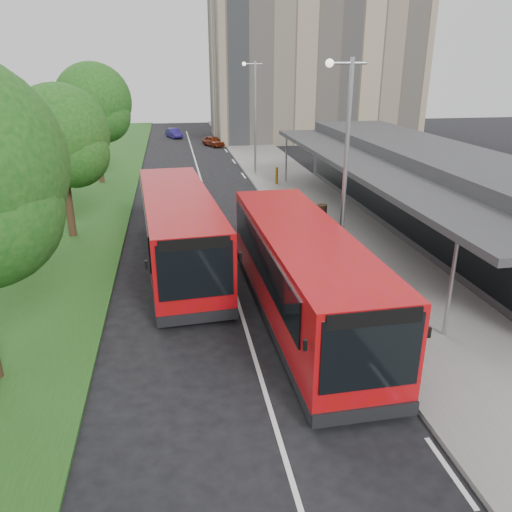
{
  "coord_description": "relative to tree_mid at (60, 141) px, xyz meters",
  "views": [
    {
      "loc": [
        -2.01,
        -15.28,
        7.9
      ],
      "look_at": [
        0.75,
        1.14,
        1.5
      ],
      "focal_mm": 35.0,
      "sensor_mm": 36.0,
      "label": 1
    }
  ],
  "objects": [
    {
      "name": "grass_verge",
      "position": [
        0.01,
        10.95,
        -4.61
      ],
      "size": [
        5.0,
        80.0,
        0.1
      ],
      "primitive_type": "cube",
      "color": "#1D4A18",
      "rests_on": "ground"
    },
    {
      "name": "lamp_post_far",
      "position": [
        11.13,
        12.95,
        0.06
      ],
      "size": [
        1.44,
        0.28,
        8.0
      ],
      "color": "#96999F",
      "rests_on": "pavement"
    },
    {
      "name": "ground",
      "position": [
        7.01,
        -9.05,
        -4.66
      ],
      "size": [
        120.0,
        120.0,
        0.0
      ],
      "primitive_type": "plane",
      "color": "black",
      "rests_on": "ground"
    },
    {
      "name": "bollard",
      "position": [
        12.09,
        9.19,
        -3.93
      ],
      "size": [
        0.2,
        0.2,
        1.15
      ],
      "primitive_type": "cylinder",
      "rotation": [
        0.0,
        0.0,
        0.09
      ],
      "color": "#FFB20D",
      "rests_on": "pavement"
    },
    {
      "name": "station_building",
      "position": [
        17.87,
        -1.05,
        -2.62
      ],
      "size": [
        7.7,
        26.0,
        4.0
      ],
      "color": "#313134",
      "rests_on": "ground"
    },
    {
      "name": "tree_far",
      "position": [
        -0.0,
        12.0,
        0.6
      ],
      "size": [
        5.07,
        5.07,
        8.15
      ],
      "color": "#311E13",
      "rests_on": "ground"
    },
    {
      "name": "lane_centre_line",
      "position": [
        7.01,
        5.95,
        -4.65
      ],
      "size": [
        0.12,
        70.0,
        0.01
      ],
      "primitive_type": "cube",
      "color": "silver",
      "rests_on": "ground"
    },
    {
      "name": "car_near",
      "position": [
        9.32,
        27.85,
        -4.13
      ],
      "size": [
        2.38,
        3.34,
        1.06
      ],
      "primitive_type": "imported",
      "rotation": [
        0.0,
        0.0,
        0.41
      ],
      "color": "#5D1E0D",
      "rests_on": "ground"
    },
    {
      "name": "office_block",
      "position": [
        21.01,
        32.95,
        4.34
      ],
      "size": [
        22.0,
        12.0,
        18.0
      ],
      "primitive_type": "cube",
      "color": "tan",
      "rests_on": "ground"
    },
    {
      "name": "bus_main",
      "position": [
        8.91,
        -10.09,
        -3.07
      ],
      "size": [
        3.06,
        11.01,
        3.1
      ],
      "rotation": [
        0.0,
        0.0,
        0.02
      ],
      "color": "#A90915",
      "rests_on": "ground"
    },
    {
      "name": "lamp_post_near",
      "position": [
        11.13,
        -7.05,
        0.06
      ],
      "size": [
        1.44,
        0.28,
        8.0
      ],
      "color": "#96999F",
      "rests_on": "pavement"
    },
    {
      "name": "bus_second",
      "position": [
        5.11,
        -4.77,
        -3.06
      ],
      "size": [
        3.58,
        11.14,
        3.11
      ],
      "rotation": [
        0.0,
        0.0,
        0.07
      ],
      "color": "#A90915",
      "rests_on": "ground"
    },
    {
      "name": "kerb_dashes",
      "position": [
        10.31,
        9.95,
        -4.65
      ],
      "size": [
        0.12,
        56.0,
        0.01
      ],
      "color": "silver",
      "rests_on": "ground"
    },
    {
      "name": "pavement",
      "position": [
        13.01,
        10.95,
        -4.58
      ],
      "size": [
        5.0,
        80.0,
        0.15
      ],
      "primitive_type": "cube",
      "color": "slate",
      "rests_on": "ground"
    },
    {
      "name": "litter_bin",
      "position": [
        12.51,
        -0.27,
        -4.01
      ],
      "size": [
        0.65,
        0.65,
        0.99
      ],
      "primitive_type": "cylinder",
      "rotation": [
        0.0,
        0.0,
        0.2
      ],
      "color": "#382416",
      "rests_on": "pavement"
    },
    {
      "name": "tree_mid",
      "position": [
        0.0,
        0.0,
        0.0
      ],
      "size": [
        4.51,
        4.51,
        7.22
      ],
      "color": "#311E13",
      "rests_on": "ground"
    },
    {
      "name": "car_far",
      "position": [
        5.39,
        35.07,
        -4.13
      ],
      "size": [
        2.07,
        3.41,
        1.06
      ],
      "primitive_type": "imported",
      "rotation": [
        0.0,
        0.0,
        0.32
      ],
      "color": "navy",
      "rests_on": "ground"
    }
  ]
}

